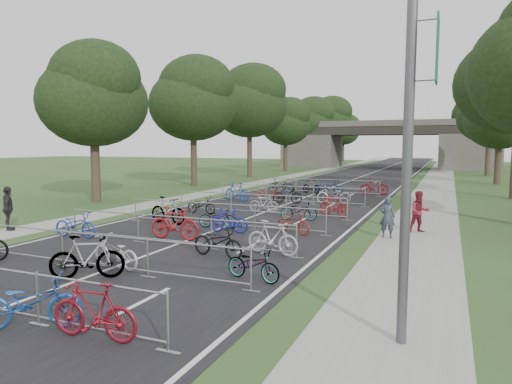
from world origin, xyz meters
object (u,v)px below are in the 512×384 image
overpass_bridge (386,145)px  pedestrian_a (387,217)px  bike_2 (30,303)px  pedestrian_b (420,212)px  pedestrian_c (8,209)px  lamppost (411,106)px

overpass_bridge → pedestrian_a: 53.91m
bike_2 → pedestrian_b: bearing=-56.4°
pedestrian_c → pedestrian_b: bearing=-116.8°
pedestrian_a → pedestrian_c: 15.56m
pedestrian_a → pedestrian_c: bearing=16.1°
lamppost → pedestrian_b: bearing=92.0°
lamppost → pedestrian_a: lamppost is taller
overpass_bridge → pedestrian_b: bearing=-81.3°
overpass_bridge → bike_2: bearing=-88.7°
bike_2 → pedestrian_a: (5.33, 11.79, 0.28)m
lamppost → pedestrian_a: size_ratio=5.08×
overpass_bridge → pedestrian_c: 58.66m
overpass_bridge → pedestrian_c: overpass_bridge is taller
bike_2 → pedestrian_a: pedestrian_a is taller
lamppost → pedestrian_a: bearing=98.7°
overpass_bridge → pedestrian_b: size_ratio=18.21×
lamppost → pedestrian_c: bearing=163.1°
pedestrian_a → bike_2: bearing=64.4°
lamppost → pedestrian_c: size_ratio=4.40×
pedestrian_a → pedestrian_b: size_ratio=0.95×
bike_2 → pedestrian_b: size_ratio=1.18×
overpass_bridge → pedestrian_b: (7.93, -51.75, -2.68)m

